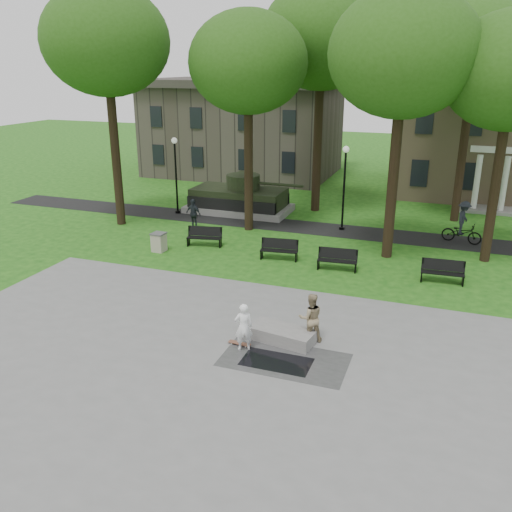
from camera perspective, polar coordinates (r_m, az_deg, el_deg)
The scene contains 25 objects.
ground at distance 20.33m, azimuth 0.61°, elevation -6.45°, with size 120.00×120.00×0.00m, color #194F12.
plaza at distance 16.31m, azimuth -5.44°, elevation -13.63°, with size 22.00×16.00×0.02m, color gray.
footpath at distance 31.17m, azimuth 8.00°, elevation 2.74°, with size 44.00×2.60×0.01m, color black.
building_left at distance 47.26m, azimuth -1.28°, elevation 13.07°, with size 15.00×10.00×7.20m, color #4C443D.
tree_0 at distance 31.88m, azimuth -15.52°, elevation 20.89°, with size 6.80×6.80×12.97m.
tree_1 at distance 29.69m, azimuth -0.84°, elevation 19.62°, with size 6.20×6.20×11.63m.
tree_2 at distance 25.88m, azimuth 15.28°, elevation 19.80°, with size 6.60×6.60×12.16m.
tree_3 at distance 26.82m, azimuth 25.38°, elevation 17.10°, with size 6.00×6.00×11.19m.
tree_4 at distance 34.24m, azimuth 6.91°, elevation 21.88°, with size 7.20×7.20×13.50m.
tree_5 at distance 33.76m, azimuth 22.11°, elevation 19.49°, with size 6.40×6.40×12.44m.
lamp_left at distance 34.18m, azimuth -8.45°, elevation 9.01°, with size 0.36×0.36×4.73m.
lamp_mid at distance 30.68m, azimuth 9.28°, elevation 7.78°, with size 0.36×0.36×4.73m.
tank_monument at distance 34.61m, azimuth -1.75°, elevation 6.07°, with size 7.45×3.40×2.40m.
puddle at distance 17.47m, azimuth 2.18°, elevation -11.06°, with size 2.20×1.20×0.00m, color black.
concrete_block at distance 18.60m, azimuth 2.80°, elevation -8.26°, with size 2.20×1.00×0.45m, color gray.
skateboard at distance 18.40m, azimuth -1.75°, elevation -9.24°, with size 0.78×0.20×0.07m, color brown.
skateboarder at distance 17.76m, azimuth -1.32°, elevation -7.48°, with size 0.60×0.39×1.64m, color white.
friend_watching at distance 18.37m, azimuth 5.78°, elevation -6.47°, with size 0.84×0.65×1.73m, color #978461.
pedestrian_walker at distance 31.19m, azimuth -6.62°, elevation 4.44°, with size 1.01×0.42×1.72m, color #21252C.
cyclist at distance 30.40m, azimuth 20.92°, elevation 2.97°, with size 2.15×1.27×2.24m.
park_bench_0 at distance 28.14m, azimuth -5.39°, elevation 2.11°, with size 1.85×0.87×1.00m.
park_bench_1 at distance 26.08m, azimuth 2.50°, elevation 0.76°, with size 1.84×0.74×1.00m.
park_bench_2 at distance 24.99m, azimuth 8.59°, elevation -0.30°, with size 1.83×0.67×1.00m.
park_bench_3 at distance 24.63m, azimuth 19.07°, elevation -1.49°, with size 1.82×0.62×1.00m.
trash_bin at distance 27.62m, azimuth -10.19°, elevation 1.46°, with size 0.69×0.69×0.96m.
Camera 1 is at (6.07, -17.24, 8.90)m, focal length 38.00 mm.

